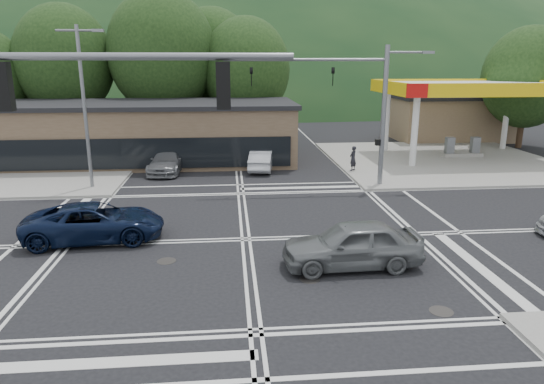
{
  "coord_description": "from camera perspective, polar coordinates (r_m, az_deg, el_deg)",
  "views": [
    {
      "loc": [
        -0.61,
        -18.83,
        7.1
      ],
      "look_at": [
        1.29,
        2.22,
        1.4
      ],
      "focal_mm": 32.0,
      "sensor_mm": 36.0,
      "label": 1
    }
  ],
  "objects": [
    {
      "name": "signal_mast_ne",
      "position": [
        28.14,
        10.63,
        10.71
      ],
      "size": [
        11.65,
        0.3,
        8.0
      ],
      "color": "slate",
      "rests_on": "ground"
    },
    {
      "name": "car_queue_a",
      "position": [
        32.72,
        -1.22,
        3.79
      ],
      "size": [
        2.1,
        4.36,
        1.38
      ],
      "primitive_type": "imported",
      "rotation": [
        0.0,
        0.0,
        2.98
      ],
      "color": "#B9BCC1",
      "rests_on": "ground"
    },
    {
      "name": "car_queue_b",
      "position": [
        38.02,
        -2.67,
        5.48
      ],
      "size": [
        2.56,
        4.74,
        1.53
      ],
      "primitive_type": "imported",
      "rotation": [
        0.0,
        0.0,
        2.97
      ],
      "color": "silver",
      "rests_on": "ground"
    },
    {
      "name": "commercial_row",
      "position": [
        36.93,
        -16.75,
        6.52
      ],
      "size": [
        24.0,
        8.0,
        4.0
      ],
      "primitive_type": "cube",
      "color": "brown",
      "rests_on": "ground"
    },
    {
      "name": "sidewalk_ne",
      "position": [
        37.91,
        19.3,
        3.56
      ],
      "size": [
        16.0,
        16.0,
        0.15
      ],
      "primitive_type": "cube",
      "color": "gray",
      "rests_on": "ground"
    },
    {
      "name": "car_grey_center",
      "position": [
        17.49,
        9.37,
        -6.08
      ],
      "size": [
        5.0,
        2.14,
        1.68
      ],
      "primitive_type": "imported",
      "rotation": [
        0.0,
        0.0,
        -1.54
      ],
      "color": "slate",
      "rests_on": "ground"
    },
    {
      "name": "convenience_store",
      "position": [
        48.71,
        20.12,
        8.05
      ],
      "size": [
        10.0,
        6.0,
        3.8
      ],
      "primitive_type": "cube",
      "color": "#846B4F",
      "rests_on": "ground"
    },
    {
      "name": "streetlight_nw",
      "position": [
        28.98,
        -21.15,
        10.04
      ],
      "size": [
        2.5,
        0.25,
        9.0
      ],
      "color": "slate",
      "rests_on": "ground"
    },
    {
      "name": "tree_n_b",
      "position": [
        43.17,
        -12.81,
        15.65
      ],
      "size": [
        9.0,
        9.0,
        12.98
      ],
      "color": "#382619",
      "rests_on": "ground"
    },
    {
      "name": "gas_station_canopy",
      "position": [
        39.07,
        22.05,
        11.0
      ],
      "size": [
        12.32,
        8.34,
        5.75
      ],
      "color": "silver",
      "rests_on": "ground"
    },
    {
      "name": "car_northbound",
      "position": [
        32.85,
        -12.17,
        3.55
      ],
      "size": [
        2.48,
        5.14,
        1.44
      ],
      "primitive_type": "imported",
      "rotation": [
        0.0,
        0.0,
        -0.1
      ],
      "color": "slate",
      "rests_on": "ground"
    },
    {
      "name": "ground",
      "position": [
        20.13,
        -3.09,
        -5.58
      ],
      "size": [
        120.0,
        120.0,
        0.0
      ],
      "primitive_type": "plane",
      "color": "black",
      "rests_on": "ground"
    },
    {
      "name": "hill_north",
      "position": [
        109.06,
        -4.92,
        11.3
      ],
      "size": [
        252.0,
        126.0,
        140.0
      ],
      "primitive_type": "ellipsoid",
      "color": "#19371B",
      "rests_on": "ground"
    },
    {
      "name": "pedestrian",
      "position": [
        32.31,
        9.51,
        3.93
      ],
      "size": [
        0.69,
        0.69,
        1.62
      ],
      "primitive_type": "imported",
      "rotation": [
        0.0,
        0.0,
        3.92
      ],
      "color": "black",
      "rests_on": "sidewalk_ne"
    },
    {
      "name": "tree_ne",
      "position": [
        45.99,
        27.84,
        11.83
      ],
      "size": [
        7.2,
        7.2,
        9.99
      ],
      "color": "#382619",
      "rests_on": "ground"
    },
    {
      "name": "tree_n_a",
      "position": [
        44.87,
        -23.24,
        13.97
      ],
      "size": [
        8.0,
        8.0,
        11.75
      ],
      "color": "#382619",
      "rests_on": "ground"
    },
    {
      "name": "car_blue_west",
      "position": [
        21.07,
        -20.13,
        -3.36
      ],
      "size": [
        5.71,
        3.01,
        1.53
      ],
      "primitive_type": "imported",
      "rotation": [
        0.0,
        0.0,
        1.66
      ],
      "color": "black",
      "rests_on": "ground"
    },
    {
      "name": "tree_n_e",
      "position": [
        46.85,
        -7.1,
        15.03
      ],
      "size": [
        8.4,
        8.4,
        11.98
      ],
      "color": "#382619",
      "rests_on": "ground"
    },
    {
      "name": "sidewalk_nw",
      "position": [
        37.42,
        -27.68,
        2.53
      ],
      "size": [
        16.0,
        16.0,
        0.15
      ],
      "primitive_type": "cube",
      "color": "gray",
      "rests_on": "ground"
    },
    {
      "name": "tree_n_c",
      "position": [
        42.86,
        -3.1,
        14.25
      ],
      "size": [
        7.6,
        7.6,
        10.87
      ],
      "color": "#382619",
      "rests_on": "ground"
    }
  ]
}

